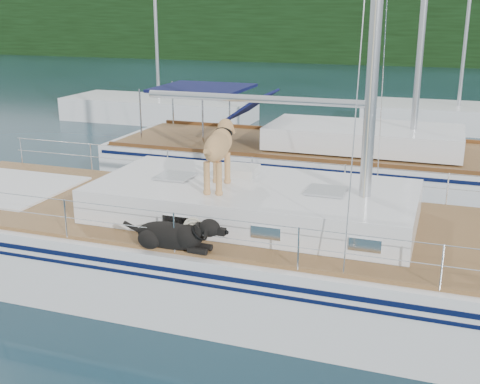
% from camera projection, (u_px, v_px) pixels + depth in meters
% --- Properties ---
extents(ground, '(120.00, 120.00, 0.00)m').
position_uv_depth(ground, '(209.00, 279.00, 10.56)').
color(ground, black).
rests_on(ground, ground).
extents(tree_line, '(90.00, 3.00, 6.00)m').
position_uv_depth(tree_line, '(412.00, 29.00, 50.30)').
color(tree_line, black).
rests_on(tree_line, ground).
extents(shore_bank, '(92.00, 1.00, 1.20)m').
position_uv_depth(shore_bank, '(410.00, 57.00, 52.08)').
color(shore_bank, '#595147').
rests_on(shore_bank, ground).
extents(main_sailboat, '(12.00, 3.80, 14.01)m').
position_uv_depth(main_sailboat, '(214.00, 244.00, 10.33)').
color(main_sailboat, white).
rests_on(main_sailboat, ground).
extents(neighbor_sailboat, '(11.00, 3.50, 13.30)m').
position_uv_depth(neighbor_sailboat, '(320.00, 165.00, 15.82)').
color(neighbor_sailboat, white).
rests_on(neighbor_sailboat, ground).
extents(bg_boat_west, '(8.00, 3.00, 11.65)m').
position_uv_depth(bg_boat_west, '(159.00, 110.00, 25.60)').
color(bg_boat_west, white).
rests_on(bg_boat_west, ground).
extents(bg_boat_center, '(7.20, 3.00, 11.65)m').
position_uv_depth(bg_boat_center, '(457.00, 118.00, 23.60)').
color(bg_boat_center, white).
rests_on(bg_boat_center, ground).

